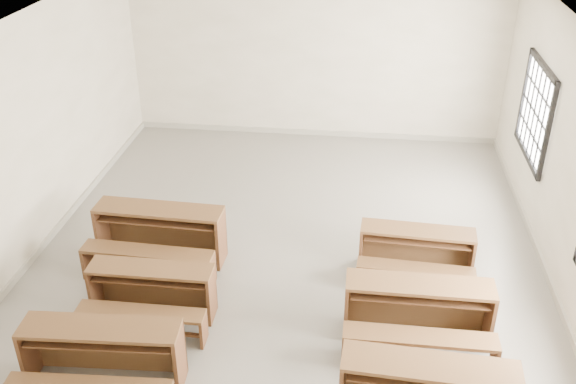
# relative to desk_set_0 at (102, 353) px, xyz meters

# --- Properties ---
(room) EXTENTS (8.50, 8.50, 3.20)m
(room) POSITION_rel_desk_set_0_xyz_m (1.71, 2.67, 1.71)
(room) COLOR slate
(room) RESTS_ON ground
(desk_set_0) EXTENTS (1.70, 0.95, 0.74)m
(desk_set_0) POSITION_rel_desk_set_0_xyz_m (0.00, 0.00, 0.00)
(desk_set_0) COLOR brown
(desk_set_0) RESTS_ON ground
(desk_set_1) EXTENTS (1.49, 0.78, 0.67)m
(desk_set_1) POSITION_rel_desk_set_0_xyz_m (0.15, 1.17, -0.04)
(desk_set_1) COLOR brown
(desk_set_1) RESTS_ON ground
(desk_set_2) EXTENTS (1.78, 0.97, 0.78)m
(desk_set_2) POSITION_rel_desk_set_0_xyz_m (-0.10, 2.35, 0.02)
(desk_set_2) COLOR brown
(desk_set_2) RESTS_ON ground
(desk_set_4) EXTENTS (1.67, 0.87, 0.75)m
(desk_set_4) POSITION_rel_desk_set_0_xyz_m (3.30, 1.13, 0.00)
(desk_set_4) COLOR brown
(desk_set_4) RESTS_ON ground
(desk_set_5) EXTENTS (1.52, 0.85, 0.67)m
(desk_set_5) POSITION_rel_desk_set_0_xyz_m (3.35, 2.42, -0.04)
(desk_set_5) COLOR brown
(desk_set_5) RESTS_ON ground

